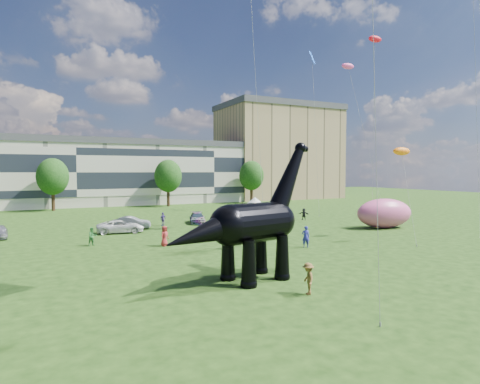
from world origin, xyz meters
name	(u,v)px	position (x,y,z in m)	size (l,w,h in m)	color
ground	(278,276)	(0.00, 0.00, 0.00)	(220.00, 220.00, 0.00)	#16330C
terrace_row	(74,175)	(-8.00, 62.00, 6.00)	(78.00, 11.00, 12.00)	beige
apartment_block	(278,154)	(40.00, 65.00, 11.00)	(28.00, 18.00, 22.00)	tan
tree_mid_left	(53,174)	(-12.00, 53.00, 6.29)	(5.20, 5.20, 9.44)	#382314
tree_mid_right	(168,173)	(8.00, 53.00, 6.29)	(5.20, 5.20, 9.44)	#382314
tree_far_right	(251,173)	(26.00, 53.00, 6.29)	(5.20, 5.20, 9.44)	#382314
dinosaur_sculpture	(249,226)	(-2.19, -0.18, 3.40)	(11.03, 4.19, 9.01)	black
car_grey	(131,223)	(-4.34, 25.48, 0.72)	(1.52, 4.37, 1.44)	gray
car_white	(120,227)	(-6.01, 22.85, 0.69)	(2.31, 5.00, 1.39)	silver
car_dark	(197,218)	(4.35, 26.91, 0.67)	(1.87, 4.61, 1.34)	#595960
gazebo_near	(253,204)	(14.79, 31.06, 1.82)	(4.29, 4.29, 2.60)	white
gazebo_far	(255,203)	(14.97, 30.95, 1.99)	(4.68, 4.68, 2.84)	white
inflatable_pink	(384,213)	(22.69, 13.03, 1.74)	(6.98, 3.49, 3.49)	#E45894
visitors	(210,229)	(1.66, 15.88, 0.85)	(49.23, 37.88, 1.90)	olive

